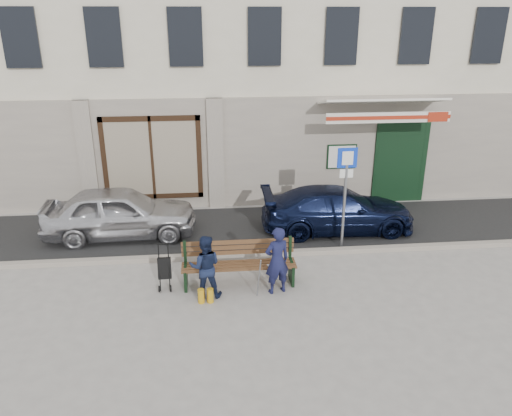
{
  "coord_description": "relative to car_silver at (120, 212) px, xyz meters",
  "views": [
    {
      "loc": [
        -1.6,
        -9.04,
        5.38
      ],
      "look_at": [
        -0.56,
        1.6,
        1.2
      ],
      "focal_mm": 35.0,
      "sensor_mm": 36.0,
      "label": 1
    }
  ],
  "objects": [
    {
      "name": "car_silver",
      "position": [
        0.0,
        0.0,
        0.0
      ],
      "size": [
        3.87,
        1.65,
        1.3
      ],
      "primitive_type": "imported",
      "rotation": [
        0.0,
        0.0,
        1.6
      ],
      "color": "silver",
      "rests_on": "ground"
    },
    {
      "name": "stroller",
      "position": [
        1.31,
        -2.76,
        -0.23
      ],
      "size": [
        0.29,
        0.4,
        0.96
      ],
      "rotation": [
        0.0,
        0.0,
        0.04
      ],
      "color": "black",
      "rests_on": "ground"
    },
    {
      "name": "building",
      "position": [
        3.92,
        5.42,
        4.32
      ],
      "size": [
        20.0,
        8.27,
        10.0
      ],
      "color": "beige",
      "rests_on": "ground"
    },
    {
      "name": "curb",
      "position": [
        3.91,
        -1.54,
        -0.59
      ],
      "size": [
        60.0,
        0.18,
        0.12
      ],
      "primitive_type": "cube",
      "color": "#9E9384",
      "rests_on": "ground"
    },
    {
      "name": "parking_sign",
      "position": [
        5.47,
        -1.27,
        1.03
      ],
      "size": [
        0.47,
        0.08,
        2.52
      ],
      "rotation": [
        0.0,
        0.0,
        0.04
      ],
      "color": "gray",
      "rests_on": "ground"
    },
    {
      "name": "car_navy",
      "position": [
        5.63,
        -0.17,
        -0.07
      ],
      "size": [
        4.01,
        1.67,
        1.16
      ],
      "primitive_type": "imported",
      "rotation": [
        0.0,
        0.0,
        1.56
      ],
      "color": "black",
      "rests_on": "ground"
    },
    {
      "name": "bench",
      "position": [
        2.81,
        -2.77,
        -0.19
      ],
      "size": [
        2.4,
        1.17,
        0.98
      ],
      "color": "brown",
      "rests_on": "ground"
    },
    {
      "name": "asphalt_lane",
      "position": [
        3.91,
        0.06,
        -0.65
      ],
      "size": [
        60.0,
        3.2,
        0.01
      ],
      "primitive_type": "cube",
      "color": "#282828",
      "rests_on": "ground"
    },
    {
      "name": "woman",
      "position": [
        2.16,
        -3.17,
        0.01
      ],
      "size": [
        0.67,
        0.54,
        1.33
      ],
      "primitive_type": "imported",
      "rotation": [
        0.0,
        0.0,
        3.09
      ],
      "color": "#141D39",
      "rests_on": "ground"
    },
    {
      "name": "man",
      "position": [
        3.61,
        -3.17,
        0.07
      ],
      "size": [
        0.61,
        0.49,
        1.45
      ],
      "primitive_type": "imported",
      "rotation": [
        0.0,
        0.0,
        3.44
      ],
      "color": "#16193D",
      "rests_on": "ground"
    },
    {
      "name": "ground",
      "position": [
        3.91,
        -3.04,
        -0.65
      ],
      "size": [
        80.0,
        80.0,
        0.0
      ],
      "primitive_type": "plane",
      "color": "#9E9991",
      "rests_on": "ground"
    }
  ]
}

